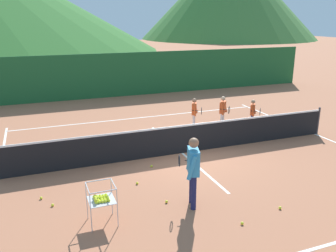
% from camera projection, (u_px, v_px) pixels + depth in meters
% --- Properties ---
extents(ground_plane, '(120.00, 120.00, 0.00)m').
position_uv_depth(ground_plane, '(182.00, 153.00, 11.78)').
color(ground_plane, '#A86647').
extents(line_baseline_far, '(11.17, 0.08, 0.01)m').
position_uv_depth(line_baseline_far, '(141.00, 118.00, 15.93)').
color(line_baseline_far, white).
rests_on(line_baseline_far, ground).
extents(line_sideline_east, '(0.08, 10.27, 0.01)m').
position_uv_depth(line_sideline_east, '(315.00, 134.00, 13.70)').
color(line_sideline_east, white).
rests_on(line_sideline_east, ground).
extents(line_service_center, '(0.08, 6.11, 0.01)m').
position_uv_depth(line_service_center, '(182.00, 153.00, 11.77)').
color(line_service_center, white).
rests_on(line_service_center, ground).
extents(tennis_net, '(11.43, 0.08, 1.05)m').
position_uv_depth(tennis_net, '(182.00, 139.00, 11.63)').
color(tennis_net, '#333338').
rests_on(tennis_net, ground).
extents(instructor, '(0.47, 0.84, 1.71)m').
position_uv_depth(instructor, '(193.00, 166.00, 8.20)').
color(instructor, '#191E4C').
rests_on(instructor, ground).
extents(student_0, '(0.41, 0.70, 1.27)m').
position_uv_depth(student_0, '(194.00, 111.00, 14.07)').
color(student_0, silver).
rests_on(student_0, ground).
extents(student_1, '(0.48, 0.70, 1.33)m').
position_uv_depth(student_1, '(223.00, 109.00, 14.14)').
color(student_1, silver).
rests_on(student_1, ground).
extents(student_2, '(0.43, 0.67, 1.20)m').
position_uv_depth(student_2, '(253.00, 111.00, 14.13)').
color(student_2, navy).
rests_on(student_2, ground).
extents(ball_cart, '(0.58, 0.58, 0.90)m').
position_uv_depth(ball_cart, '(101.00, 199.00, 7.62)').
color(ball_cart, '#B7B7BC').
rests_on(ball_cart, ground).
extents(tennis_ball_0, '(0.07, 0.07, 0.07)m').
position_uv_depth(tennis_ball_0, '(151.00, 166.00, 10.66)').
color(tennis_ball_0, yellow).
rests_on(tennis_ball_0, ground).
extents(tennis_ball_1, '(0.07, 0.07, 0.07)m').
position_uv_depth(tennis_ball_1, '(137.00, 183.00, 9.56)').
color(tennis_ball_1, yellow).
rests_on(tennis_ball_1, ground).
extents(tennis_ball_3, '(0.07, 0.07, 0.07)m').
position_uv_depth(tennis_ball_3, '(280.00, 208.00, 8.32)').
color(tennis_ball_3, yellow).
rests_on(tennis_ball_3, ground).
extents(tennis_ball_6, '(0.07, 0.07, 0.07)m').
position_uv_depth(tennis_ball_6, '(53.00, 205.00, 8.45)').
color(tennis_ball_6, yellow).
rests_on(tennis_ball_6, ground).
extents(tennis_ball_8, '(0.07, 0.07, 0.07)m').
position_uv_depth(tennis_ball_8, '(167.00, 202.00, 8.61)').
color(tennis_ball_8, yellow).
rests_on(tennis_ball_8, ground).
extents(tennis_ball_9, '(0.07, 0.07, 0.07)m').
position_uv_depth(tennis_ball_9, '(242.00, 223.00, 7.70)').
color(tennis_ball_9, yellow).
rests_on(tennis_ball_9, ground).
extents(tennis_ball_10, '(0.07, 0.07, 0.07)m').
position_uv_depth(tennis_ball_10, '(41.00, 198.00, 8.78)').
color(tennis_ball_10, yellow).
rests_on(tennis_ball_10, ground).
extents(windscreen_fence, '(24.57, 0.08, 2.45)m').
position_uv_depth(windscreen_fence, '(116.00, 75.00, 19.80)').
color(windscreen_fence, '#1E5B2D').
rests_on(windscreen_fence, ground).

